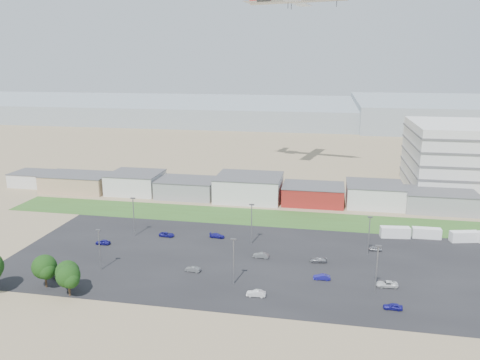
% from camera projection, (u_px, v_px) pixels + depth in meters
% --- Properties ---
extents(ground, '(700.00, 700.00, 0.00)m').
position_uv_depth(ground, '(219.00, 299.00, 93.60)').
color(ground, '#877956').
rests_on(ground, ground).
extents(parking_lot, '(120.00, 50.00, 0.01)m').
position_uv_depth(parking_lot, '(258.00, 261.00, 111.74)').
color(parking_lot, black).
rests_on(parking_lot, ground).
extents(grass_strip, '(160.00, 16.00, 0.02)m').
position_uv_depth(grass_strip, '(258.00, 217.00, 143.12)').
color(grass_strip, '#335620').
rests_on(grass_strip, ground).
extents(hills_backdrop, '(700.00, 200.00, 9.00)m').
position_uv_depth(hills_backdrop, '(354.00, 114.00, 385.26)').
color(hills_backdrop, gray).
rests_on(hills_backdrop, ground).
extents(building_row, '(170.00, 20.00, 8.00)m').
position_uv_depth(building_row, '(218.00, 186.00, 163.31)').
color(building_row, silver).
rests_on(building_row, ground).
extents(box_trailer_a, '(7.95, 3.24, 2.90)m').
position_uv_depth(box_trailer_a, '(395.00, 232.00, 126.37)').
color(box_trailer_a, silver).
rests_on(box_trailer_a, ground).
extents(box_trailer_b, '(7.44, 2.42, 2.78)m').
position_uv_depth(box_trailer_b, '(426.00, 233.00, 125.93)').
color(box_trailer_b, silver).
rests_on(box_trailer_b, ground).
extents(box_trailer_c, '(7.73, 3.98, 2.77)m').
position_uv_depth(box_trailer_c, '(464.00, 236.00, 123.44)').
color(box_trailer_c, silver).
rests_on(box_trailer_c, ground).
extents(tree_mid, '(5.45, 5.45, 8.17)m').
position_uv_depth(tree_mid, '(45.00, 269.00, 97.62)').
color(tree_mid, black).
rests_on(tree_mid, ground).
extents(tree_right, '(5.14, 5.14, 7.72)m').
position_uv_depth(tree_right, '(68.00, 278.00, 94.06)').
color(tree_right, black).
rests_on(tree_right, ground).
extents(tree_near, '(5.13, 5.13, 7.70)m').
position_uv_depth(tree_near, '(68.00, 274.00, 95.78)').
color(tree_near, black).
rests_on(tree_near, ground).
extents(lightpole_front_l, '(1.14, 0.47, 9.69)m').
position_uv_depth(lightpole_front_l, '(100.00, 250.00, 105.77)').
color(lightpole_front_l, slate).
rests_on(lightpole_front_l, ground).
extents(lightpole_front_m, '(1.21, 0.50, 10.29)m').
position_uv_depth(lightpole_front_m, '(234.00, 262.00, 98.83)').
color(lightpole_front_m, slate).
rests_on(lightpole_front_m, ground).
extents(lightpole_front_r, '(1.23, 0.51, 10.45)m').
position_uv_depth(lightpole_front_r, '(377.00, 270.00, 94.88)').
color(lightpole_front_r, slate).
rests_on(lightpole_front_r, ground).
extents(lightpole_back_l, '(1.27, 0.53, 10.80)m').
position_uv_depth(lightpole_back_l, '(134.00, 217.00, 126.53)').
color(lightpole_back_l, slate).
rests_on(lightpole_back_l, ground).
extents(lightpole_back_m, '(1.27, 0.53, 10.82)m').
position_uv_depth(lightpole_back_m, '(252.00, 224.00, 120.89)').
color(lightpole_back_m, slate).
rests_on(lightpole_back_m, ground).
extents(lightpole_back_r, '(1.17, 0.49, 9.97)m').
position_uv_depth(lightpole_back_r, '(369.00, 236.00, 113.73)').
color(lightpole_back_r, slate).
rests_on(lightpole_back_r, ground).
extents(parked_car_0, '(4.72, 2.50, 1.26)m').
position_uv_depth(parked_car_0, '(387.00, 284.00, 98.66)').
color(parked_car_0, silver).
rests_on(parked_car_0, ground).
extents(parked_car_1, '(3.75, 1.42, 1.22)m').
position_uv_depth(parked_car_1, '(322.00, 277.00, 101.90)').
color(parked_car_1, navy).
rests_on(parked_car_1, ground).
extents(parked_car_2, '(3.64, 1.53, 1.23)m').
position_uv_depth(parked_car_2, '(393.00, 306.00, 89.65)').
color(parked_car_2, navy).
rests_on(parked_car_2, ground).
extents(parked_car_4, '(3.68, 1.65, 1.17)m').
position_uv_depth(parked_car_4, '(193.00, 269.00, 105.86)').
color(parked_car_4, '#595B5E').
rests_on(parked_car_4, ground).
extents(parked_car_5, '(3.82, 1.61, 1.29)m').
position_uv_depth(parked_car_5, '(103.00, 242.00, 121.57)').
color(parked_car_5, navy).
rests_on(parked_car_5, ground).
extents(parked_car_6, '(4.23, 2.02, 1.19)m').
position_uv_depth(parked_car_6, '(217.00, 236.00, 126.28)').
color(parked_car_6, navy).
rests_on(parked_car_6, ground).
extents(parked_car_7, '(3.93, 1.60, 1.27)m').
position_uv_depth(parked_car_7, '(261.00, 255.00, 113.29)').
color(parked_car_7, '#595B5E').
rests_on(parked_car_7, ground).
extents(parked_car_8, '(3.22, 1.39, 1.08)m').
position_uv_depth(parked_car_8, '(375.00, 249.00, 117.48)').
color(parked_car_8, '#A5A5AA').
rests_on(parked_car_8, ground).
extents(parked_car_9, '(4.23, 2.09, 1.15)m').
position_uv_depth(parked_car_9, '(167.00, 234.00, 127.11)').
color(parked_car_9, navy).
rests_on(parked_car_9, ground).
extents(parked_car_10, '(4.58, 2.34, 1.27)m').
position_uv_depth(parked_car_10, '(62.00, 276.00, 102.16)').
color(parked_car_10, '#595B5E').
rests_on(parked_car_10, ground).
extents(parked_car_12, '(4.13, 2.07, 1.15)m').
position_uv_depth(parked_car_12, '(318.00, 260.00, 110.77)').
color(parked_car_12, '#A5A5AA').
rests_on(parked_car_12, ground).
extents(parked_car_13, '(3.97, 1.53, 1.29)m').
position_uv_depth(parked_car_13, '(256.00, 293.00, 94.65)').
color(parked_car_13, silver).
rests_on(parked_car_13, ground).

